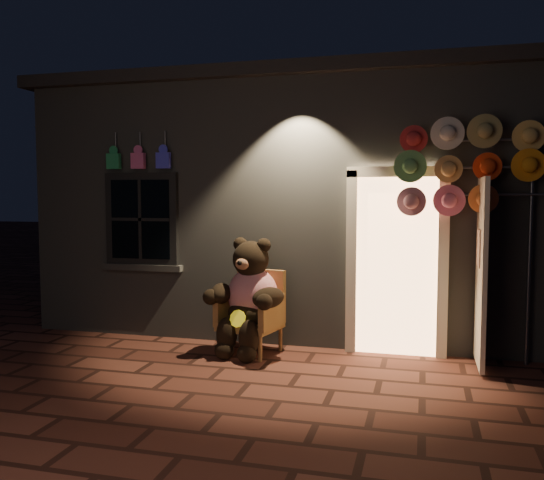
% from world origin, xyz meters
% --- Properties ---
extents(ground, '(60.00, 60.00, 0.00)m').
position_xyz_m(ground, '(0.00, 0.00, 0.00)').
color(ground, brown).
rests_on(ground, ground).
extents(shop_building, '(7.30, 5.95, 3.51)m').
position_xyz_m(shop_building, '(0.00, 3.99, 1.74)').
color(shop_building, slate).
rests_on(shop_building, ground).
extents(wicker_armchair, '(0.77, 0.73, 0.97)m').
position_xyz_m(wicker_armchair, '(-0.29, 1.12, 0.48)').
color(wicker_armchair, brown).
rests_on(wicker_armchair, ground).
extents(teddy_bear, '(0.98, 0.85, 1.37)m').
position_xyz_m(teddy_bear, '(-0.30, 1.00, 0.67)').
color(teddy_bear, red).
rests_on(teddy_bear, ground).
extents(hat_rack, '(1.73, 0.22, 2.68)m').
position_xyz_m(hat_rack, '(2.07, 1.28, 2.17)').
color(hat_rack, '#59595E').
rests_on(hat_rack, ground).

